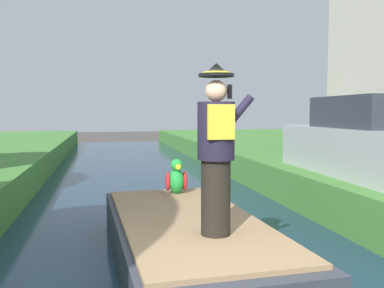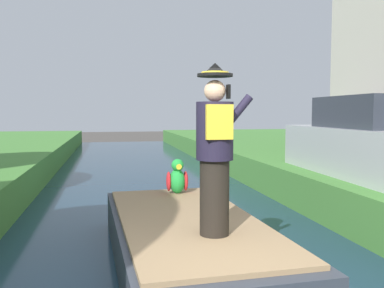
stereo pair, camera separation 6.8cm
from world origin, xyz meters
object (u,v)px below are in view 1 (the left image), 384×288
person_pirate (216,150)px  parrot_plush (176,178)px  parked_car_silver (366,142)px  boat (188,241)px

person_pirate → parrot_plush: person_pirate is taller
parrot_plush → parked_car_silver: 3.87m
parked_car_silver → parrot_plush: bearing=-172.7°
boat → parrot_plush: parrot_plush is taller
person_pirate → parked_car_silver: person_pirate is taller
person_pirate → parrot_plush: size_ratio=3.25×
parked_car_silver → boat: bearing=-152.5°
person_pirate → parrot_plush: (-0.02, 2.37, -0.68)m
parrot_plush → boat: bearing=-94.8°
parrot_plush → parked_car_silver: size_ratio=0.14×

